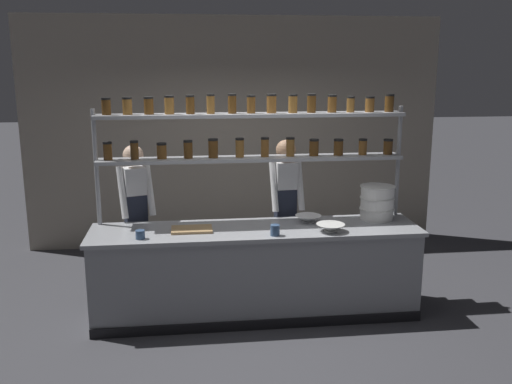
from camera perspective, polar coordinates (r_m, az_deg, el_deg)
The scene contains 12 objects.
ground_plane at distance 6.03m, azimuth -0.01°, elevation -12.04°, with size 40.00×40.00×0.00m, color #3D3D42.
back_wall at distance 7.94m, azimuth -2.15°, elevation 5.89°, with size 5.70×0.12×3.15m, color #9E9384.
prep_counter at distance 5.85m, azimuth -0.01°, elevation -7.96°, with size 3.30×0.76×0.92m.
spice_shelf_unit at distance 5.84m, azimuth -0.40°, elevation 5.46°, with size 3.18×0.28×2.23m.
chef_left at distance 6.20m, azimuth -11.91°, elevation -1.95°, with size 0.42×0.35×1.70m.
chef_center at distance 6.27m, azimuth 2.96°, elevation -1.34°, with size 0.38×0.31×1.73m.
container_stack at distance 6.11m, azimuth 12.01°, elevation -1.03°, with size 0.36×0.36×0.36m.
cutting_board at distance 5.65m, azimuth -6.44°, elevation -3.74°, with size 0.40×0.26×0.02m.
prep_bowl_near_left at distance 5.63m, azimuth 7.45°, elevation -3.58°, with size 0.28×0.28×0.08m.
prep_bowl_center_front at distance 5.92m, azimuth 5.25°, elevation -2.69°, with size 0.27×0.27×0.07m.
serving_cup_front at distance 5.45m, azimuth 1.91°, elevation -3.83°, with size 0.09×0.09×0.11m.
serving_cup_by_board at distance 5.46m, azimuth -11.50°, elevation -4.20°, with size 0.09×0.09×0.08m.
Camera 1 is at (-0.66, -5.43, 2.55)m, focal length 40.00 mm.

